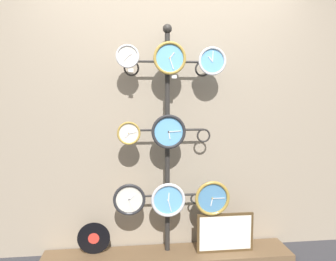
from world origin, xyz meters
The scene contains 15 objects.
shop_wall centered at (0.00, 0.57, 1.40)m, with size 4.40×0.04×2.80m.
low_shelf centered at (0.00, 0.35, 0.03)m, with size 2.20×0.36×0.06m.
display_stand centered at (0.00, 0.41, 0.75)m, with size 0.77×0.41×2.05m.
clock_top_left centered at (-0.34, 0.33, 1.77)m, with size 0.19×0.04×0.19m.
clock_top_center centered at (0.01, 0.33, 1.76)m, with size 0.27×0.04×0.27m.
clock_top_right centered at (0.37, 0.33, 1.74)m, with size 0.24×0.04×0.24m.
clock_middle_left centered at (-0.33, 0.31, 1.14)m, with size 0.19×0.04×0.19m.
clock_middle_center centered at (0.00, 0.32, 1.15)m, with size 0.29×0.04×0.29m.
clock_bottom_left centered at (-0.34, 0.31, 0.57)m, with size 0.27×0.04×0.27m.
clock_bottom_center centered at (-0.01, 0.31, 0.56)m, with size 0.30×0.04×0.30m.
clock_bottom_right centered at (0.38, 0.30, 0.56)m, with size 0.31×0.04×0.31m.
vinyl_record centered at (-0.65, 0.41, 0.20)m, with size 0.29×0.01×0.29m.
picture_frame centered at (0.51, 0.31, 0.24)m, with size 0.51×0.02×0.35m.
price_tag_upper centered at (-0.31, 0.33, 1.65)m, with size 0.04×0.00×0.03m.
price_tag_mid centered at (0.05, 0.33, 1.61)m, with size 0.04×0.00×0.03m.
Camera 1 is at (-0.33, -2.41, 1.44)m, focal length 35.00 mm.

